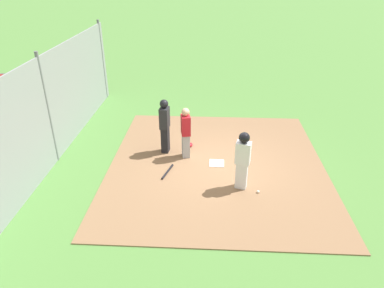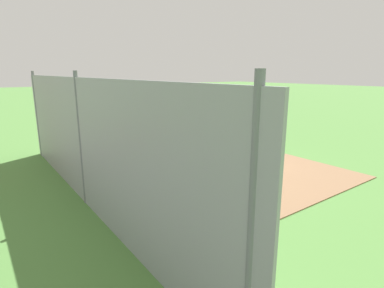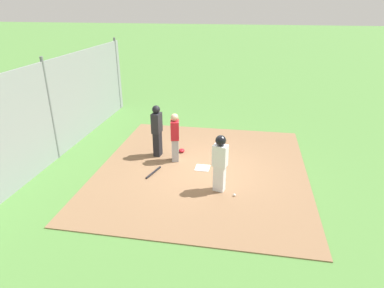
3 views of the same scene
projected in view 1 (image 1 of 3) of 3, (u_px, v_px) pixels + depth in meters
The scene contains 10 objects.
ground_plane at pixel (217, 164), 10.78m from camera, with size 140.00×140.00×0.00m, color #51843D.
dirt_infield at pixel (217, 164), 10.77m from camera, with size 7.20×6.40×0.03m, color #896647.
home_plate at pixel (217, 163), 10.76m from camera, with size 0.44×0.44×0.02m, color white.
catcher at pixel (186, 132), 10.79m from camera, with size 0.42×0.33×1.61m.
umpire at pixel (165, 125), 11.03m from camera, with size 0.41×0.30×1.76m.
runner at pixel (243, 157), 9.23m from camera, with size 0.35×0.43×1.64m.
baseball_bat at pixel (168, 172), 10.30m from camera, with size 0.06×0.06×0.80m, color black.
catcher_mask at pixel (190, 145), 11.73m from camera, with size 0.24×0.20×0.12m, color #B21923.
baseball at pixel (258, 192), 9.40m from camera, with size 0.07×0.07×0.07m, color white.
backstop_fence at pixel (48, 112), 10.28m from camera, with size 12.00×0.10×3.35m.
Camera 1 is at (9.31, -0.24, 5.52)m, focal length 33.22 mm.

